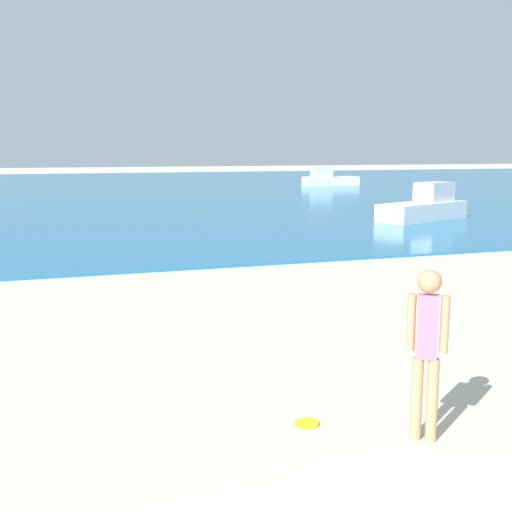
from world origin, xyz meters
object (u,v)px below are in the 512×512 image
Objects in this scene: person_standing at (427,345)px; frisbee at (307,423)px; boat_far at (329,179)px; boat_near at (425,207)px.

person_standing reaches higher than frisbee.
boat_far is (16.71, 38.29, -0.39)m from person_standing.
boat_near reaches higher than frisbee.
person_standing is 1.45m from frisbee.
boat_near is (11.39, 15.47, 0.53)m from frisbee.
frisbee is 0.06× the size of boat_near.
frisbee is at bearing 177.61° from person_standing.
frisbee is (-0.91, 0.65, -0.92)m from person_standing.
person_standing is at bearing -35.74° from frisbee.
person_standing reaches higher than boat_far.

